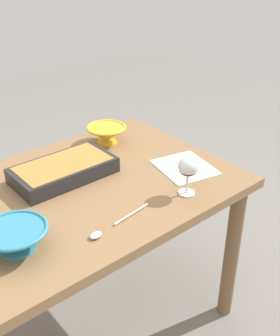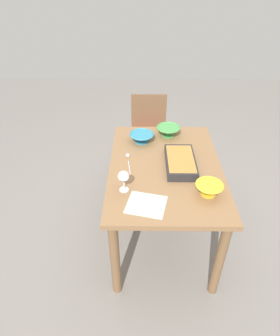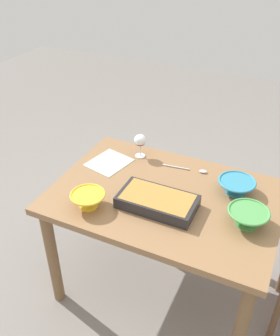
% 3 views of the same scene
% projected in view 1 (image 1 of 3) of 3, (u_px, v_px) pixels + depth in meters
% --- Properties ---
extents(ground_plane, '(8.00, 8.00, 0.00)m').
position_uv_depth(ground_plane, '(91.00, 324.00, 1.90)').
color(ground_plane, gray).
extents(dining_table, '(1.19, 0.82, 0.74)m').
position_uv_depth(dining_table, '(81.00, 212.00, 1.59)').
color(dining_table, olive).
rests_on(dining_table, ground_plane).
extents(wine_glass, '(0.07, 0.07, 0.15)m').
position_uv_depth(wine_glass, '(188.00, 168.00, 1.46)').
color(wine_glass, white).
rests_on(wine_glass, dining_table).
extents(casserole_dish, '(0.39, 0.21, 0.06)m').
position_uv_depth(casserole_dish, '(63.00, 170.00, 1.59)').
color(casserole_dish, '#262628').
rests_on(casserole_dish, dining_table).
extents(mixing_bowl, '(0.18, 0.18, 0.08)m').
position_uv_depth(mixing_bowl, '(107.00, 134.00, 1.87)').
color(mixing_bowl, yellow).
rests_on(mixing_bowl, dining_table).
extents(serving_bowl, '(0.20, 0.20, 0.08)m').
position_uv_depth(serving_bowl, '(16.00, 237.00, 1.21)').
color(serving_bowl, teal).
rests_on(serving_bowl, dining_table).
extents(serving_spoon, '(0.26, 0.05, 0.01)m').
position_uv_depth(serving_spoon, '(109.00, 227.00, 1.32)').
color(serving_spoon, silver).
rests_on(serving_spoon, dining_table).
extents(napkin, '(0.26, 0.28, 0.00)m').
position_uv_depth(napkin, '(185.00, 167.00, 1.68)').
color(napkin, '#B2CCB7').
rests_on(napkin, dining_table).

